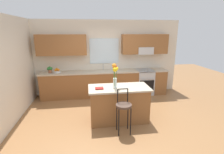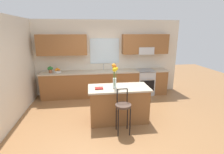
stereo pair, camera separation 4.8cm
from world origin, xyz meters
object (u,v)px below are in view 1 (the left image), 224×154
(kitchen_island, at_px, (119,104))
(fruit_bowl_oranges, at_px, (57,71))
(oven_range, at_px, (144,82))
(cookbook, at_px, (99,88))
(potted_plant_small, at_px, (50,69))
(bar_stool_near, at_px, (124,107))
(flower_vase, at_px, (115,73))

(kitchen_island, bearing_deg, fruit_bowl_oranges, 134.33)
(oven_range, bearing_deg, cookbook, -133.66)
(fruit_bowl_oranges, distance_m, potted_plant_small, 0.24)
(oven_range, xyz_separation_m, cookbook, (-1.82, -1.91, 0.48))
(kitchen_island, height_order, bar_stool_near, bar_stool_near)
(bar_stool_near, height_order, potted_plant_small, potted_plant_small)
(bar_stool_near, height_order, cookbook, bar_stool_near)
(bar_stool_near, bearing_deg, cookbook, 134.10)
(bar_stool_near, relative_size, potted_plant_small, 4.65)
(kitchen_island, height_order, fruit_bowl_oranges, fruit_bowl_oranges)
(cookbook, relative_size, potted_plant_small, 0.89)
(flower_vase, bearing_deg, kitchen_island, 28.59)
(cookbook, bearing_deg, oven_range, 46.34)
(cookbook, bearing_deg, bar_stool_near, -45.90)
(flower_vase, distance_m, fruit_bowl_oranges, 2.60)
(oven_range, xyz_separation_m, kitchen_island, (-1.32, -1.84, 0.00))
(oven_range, distance_m, cookbook, 2.68)
(bar_stool_near, xyz_separation_m, potted_plant_small, (-2.06, 2.46, 0.41))
(kitchen_island, distance_m, cookbook, 0.70)
(oven_range, height_order, bar_stool_near, bar_stool_near)
(fruit_bowl_oranges, bearing_deg, kitchen_island, -45.67)
(bar_stool_near, bearing_deg, kitchen_island, 90.00)
(flower_vase, relative_size, potted_plant_small, 2.80)
(oven_range, relative_size, bar_stool_near, 0.88)
(fruit_bowl_oranges, bearing_deg, cookbook, -55.76)
(kitchen_island, xyz_separation_m, flower_vase, (-0.12, -0.06, 0.85))
(oven_range, bearing_deg, fruit_bowl_oranges, 179.47)
(kitchen_island, height_order, flower_vase, flower_vase)
(kitchen_island, bearing_deg, oven_range, 54.47)
(oven_range, distance_m, bar_stool_near, 2.77)
(kitchen_island, xyz_separation_m, cookbook, (-0.51, -0.07, 0.47))
(flower_vase, relative_size, cookbook, 3.14)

